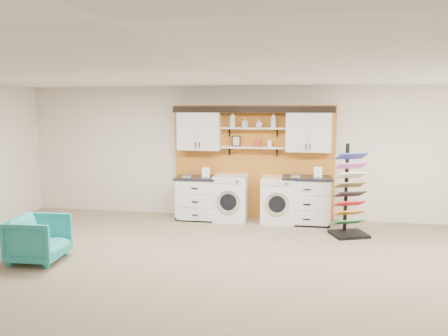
% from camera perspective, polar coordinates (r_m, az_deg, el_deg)
% --- Properties ---
extents(floor, '(10.00, 10.00, 0.00)m').
position_cam_1_polar(floor, '(5.81, -0.45, -16.16)').
color(floor, gray).
rests_on(floor, ground).
extents(ceiling, '(10.00, 10.00, 0.00)m').
position_cam_1_polar(ceiling, '(5.31, -0.48, 12.57)').
color(ceiling, white).
rests_on(ceiling, wall_back).
extents(wall_back, '(10.00, 0.00, 10.00)m').
position_cam_1_polar(wall_back, '(9.31, 3.86, 2.02)').
color(wall_back, beige).
rests_on(wall_back, floor).
extents(accent_panel, '(3.40, 0.07, 2.40)m').
position_cam_1_polar(accent_panel, '(9.30, 3.83, 0.77)').
color(accent_panel, '#BB6C20').
rests_on(accent_panel, wall_back).
extents(upper_cabinet_left, '(0.90, 0.35, 0.84)m').
position_cam_1_polar(upper_cabinet_left, '(9.25, -3.24, 4.97)').
color(upper_cabinet_left, white).
rests_on(upper_cabinet_left, wall_back).
extents(upper_cabinet_right, '(0.90, 0.35, 0.84)m').
position_cam_1_polar(upper_cabinet_right, '(9.02, 10.94, 4.75)').
color(upper_cabinet_right, white).
rests_on(upper_cabinet_right, wall_back).
extents(shelf_lower, '(1.32, 0.28, 0.03)m').
position_cam_1_polar(shelf_lower, '(9.10, 3.74, 2.70)').
color(shelf_lower, white).
rests_on(shelf_lower, wall_back).
extents(shelf_upper, '(1.32, 0.28, 0.03)m').
position_cam_1_polar(shelf_upper, '(9.07, 3.77, 5.22)').
color(shelf_upper, white).
rests_on(shelf_upper, wall_back).
extents(crown_molding, '(3.30, 0.41, 0.13)m').
position_cam_1_polar(crown_molding, '(9.07, 3.80, 7.73)').
color(crown_molding, black).
rests_on(crown_molding, wall_back).
extents(picture_frame, '(0.18, 0.02, 0.22)m').
position_cam_1_polar(picture_frame, '(9.18, 1.61, 3.54)').
color(picture_frame, black).
rests_on(picture_frame, shelf_lower).
extents(canister_red, '(0.11, 0.11, 0.16)m').
position_cam_1_polar(canister_red, '(9.08, 4.38, 3.28)').
color(canister_red, red).
rests_on(canister_red, shelf_lower).
extents(canister_cream, '(0.10, 0.10, 0.14)m').
position_cam_1_polar(canister_cream, '(9.06, 5.95, 3.19)').
color(canister_cream, silver).
rests_on(canister_cream, shelf_lower).
extents(base_cabinet_left, '(0.93, 0.66, 0.91)m').
position_cam_1_polar(base_cabinet_left, '(9.29, -3.38, -3.90)').
color(base_cabinet_left, white).
rests_on(base_cabinet_left, floor).
extents(base_cabinet_right, '(0.99, 0.66, 0.97)m').
position_cam_1_polar(base_cabinet_right, '(9.06, 10.73, -4.15)').
color(base_cabinet_right, white).
rests_on(base_cabinet_right, floor).
extents(washer, '(0.68, 0.71, 0.95)m').
position_cam_1_polar(washer, '(9.15, 0.90, -3.92)').
color(washer, white).
rests_on(washer, floor).
extents(dryer, '(0.67, 0.71, 0.94)m').
position_cam_1_polar(dryer, '(9.06, 7.05, -4.14)').
color(dryer, white).
rests_on(dryer, floor).
extents(sample_rack, '(0.76, 0.70, 1.70)m').
position_cam_1_polar(sample_rack, '(8.39, 16.04, -4.93)').
color(sample_rack, black).
rests_on(sample_rack, floor).
extents(armchair, '(0.81, 0.79, 0.71)m').
position_cam_1_polar(armchair, '(7.39, -23.05, -8.52)').
color(armchair, teal).
rests_on(armchair, floor).
extents(soap_bottle_a, '(0.18, 0.18, 0.34)m').
position_cam_1_polar(soap_bottle_a, '(9.11, 1.12, 6.41)').
color(soap_bottle_a, silver).
rests_on(soap_bottle_a, shelf_upper).
extents(soap_bottle_b, '(0.12, 0.12, 0.19)m').
position_cam_1_polar(soap_bottle_b, '(9.08, 2.76, 5.93)').
color(soap_bottle_b, silver).
rests_on(soap_bottle_b, shelf_upper).
extents(soap_bottle_c, '(0.19, 0.19, 0.18)m').
position_cam_1_polar(soap_bottle_c, '(9.05, 4.59, 5.85)').
color(soap_bottle_c, silver).
rests_on(soap_bottle_c, shelf_upper).
extents(soap_bottle_d, '(0.18, 0.18, 0.33)m').
position_cam_1_polar(soap_bottle_d, '(9.03, 6.47, 6.31)').
color(soap_bottle_d, silver).
rests_on(soap_bottle_d, shelf_upper).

